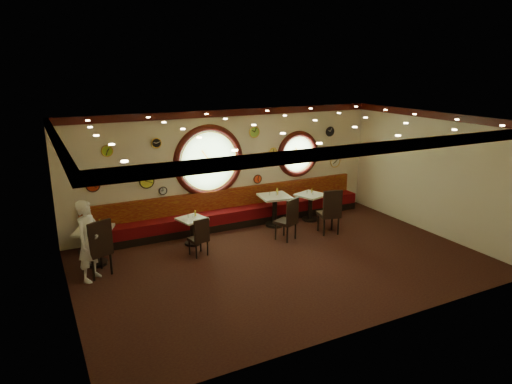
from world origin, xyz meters
name	(u,v)px	position (x,y,z in m)	size (l,w,h in m)	color
floor	(283,262)	(0.00, 0.00, 0.00)	(9.00, 6.00, 0.00)	black
ceiling	(286,121)	(0.00, 0.00, 3.20)	(9.00, 6.00, 0.02)	gold
wall_back	(229,168)	(0.00, 3.00, 1.60)	(9.00, 0.02, 3.20)	beige
wall_front	(378,240)	(0.00, -3.00, 1.60)	(9.00, 0.02, 3.20)	beige
wall_left	(63,227)	(-4.50, 0.00, 1.60)	(0.02, 6.00, 3.20)	beige
wall_right	(433,173)	(4.50, 0.00, 1.60)	(0.02, 6.00, 3.20)	beige
molding_back	(229,113)	(0.00, 2.95, 3.11)	(9.00, 0.10, 0.18)	#360C09
molding_front	(383,148)	(0.00, -2.95, 3.11)	(9.00, 0.10, 0.18)	#360C09
molding_left	(56,141)	(-4.45, 0.00, 3.11)	(0.10, 6.00, 0.18)	#360C09
molding_right	(438,115)	(4.45, 0.00, 3.11)	(0.10, 6.00, 0.18)	#360C09
banquette_base	(234,222)	(0.00, 2.72, 0.10)	(8.00, 0.55, 0.20)	black
banquette_seat	(234,214)	(0.00, 2.72, 0.35)	(8.00, 0.55, 0.30)	#57070C
banquette_back	(231,198)	(0.00, 2.94, 0.75)	(8.00, 0.10, 0.55)	#65080A
porthole_left_glass	(209,161)	(-0.60, 3.00, 1.85)	(1.66, 1.66, 0.02)	#97C979
porthole_left_frame	(209,161)	(-0.60, 2.98, 1.85)	(1.98, 1.98, 0.18)	#360C09
porthole_left_ring	(209,161)	(-0.60, 2.95, 1.85)	(1.61, 1.61, 0.03)	gold
porthole_right_glass	(298,154)	(2.20, 3.00, 1.80)	(1.10, 1.10, 0.02)	#97C979
porthole_right_frame	(298,154)	(2.20, 2.98, 1.80)	(1.38, 1.38, 0.18)	#360C09
porthole_right_ring	(298,154)	(2.20, 2.95, 1.80)	(1.09, 1.09, 0.03)	gold
wall_clock_0	(147,181)	(-2.30, 2.96, 1.50)	(0.36, 0.36, 0.03)	yellow
wall_clock_1	(156,143)	(-2.00, 2.96, 2.45)	(0.24, 0.24, 0.03)	black
wall_clock_2	(107,151)	(-3.20, 2.96, 2.35)	(0.26, 0.26, 0.03)	#92BD25
wall_clock_3	(163,191)	(-1.90, 2.96, 1.20)	(0.20, 0.20, 0.03)	silver
wall_clock_4	(335,162)	(3.55, 2.96, 1.45)	(0.34, 0.34, 0.03)	silver
wall_clock_5	(93,185)	(-3.60, 2.96, 1.55)	(0.32, 0.32, 0.03)	#B42712
wall_clock_6	(330,131)	(3.30, 2.96, 2.40)	(0.28, 0.28, 0.03)	black
wall_clock_7	(257,179)	(0.85, 2.96, 1.20)	(0.24, 0.24, 0.03)	#E7411B
wall_clock_8	(254,132)	(0.75, 2.96, 2.55)	(0.30, 0.30, 0.03)	#8FCE40
wall_clock_9	(273,152)	(1.35, 2.96, 1.95)	(0.22, 0.22, 0.03)	#E2CC4B
table_a	(95,242)	(-3.81, 1.80, 0.53)	(1.00, 1.00, 0.84)	black
table_b	(192,228)	(-1.48, 1.97, 0.43)	(0.77, 0.77, 0.69)	black
table_c	(275,207)	(1.01, 2.23, 0.55)	(0.89, 0.89, 0.88)	black
table_d	(310,204)	(2.16, 2.18, 0.49)	(0.90, 0.90, 0.78)	black
chair_a	(98,245)	(-3.82, 1.15, 0.72)	(0.68, 0.68, 0.78)	black
chair_b	(200,235)	(-1.56, 1.18, 0.54)	(0.46, 0.46, 0.58)	black
chair_c	(289,217)	(0.81, 1.12, 0.64)	(0.62, 0.62, 0.69)	black
chair_d	(331,209)	(2.00, 0.99, 0.70)	(0.61, 0.61, 0.76)	black
condiment_a_salt	(90,226)	(-3.87, 1.89, 0.90)	(0.04, 0.04, 0.11)	silver
condiment_b_salt	(188,216)	(-1.54, 2.06, 0.73)	(0.03, 0.03, 0.09)	silver
condiment_c_salt	(270,194)	(0.90, 2.33, 0.92)	(0.03, 0.03, 0.09)	silver
condiment_d_salt	(307,192)	(2.10, 2.29, 0.83)	(0.03, 0.03, 0.09)	silver
condiment_a_pepper	(92,227)	(-3.83, 1.83, 0.89)	(0.03, 0.03, 0.09)	silver
condiment_b_pepper	(193,216)	(-1.45, 1.96, 0.74)	(0.04, 0.04, 0.10)	silver
condiment_c_pepper	(276,194)	(1.06, 2.22, 0.93)	(0.04, 0.04, 0.10)	silver
condiment_d_pepper	(312,193)	(2.16, 2.09, 0.83)	(0.04, 0.04, 0.10)	silver
condiment_a_bottle	(100,222)	(-3.64, 1.95, 0.92)	(0.05, 0.05, 0.17)	gold
condiment_b_bottle	(195,213)	(-1.35, 2.09, 0.76)	(0.05, 0.05, 0.14)	gold
condiment_c_bottle	(277,191)	(1.12, 2.28, 0.97)	(0.06, 0.06, 0.18)	gold
condiment_d_bottle	(312,191)	(2.24, 2.25, 0.85)	(0.04, 0.04, 0.14)	gold
waiter	(89,241)	(-4.00, 1.08, 0.86)	(0.63, 0.41, 1.72)	white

